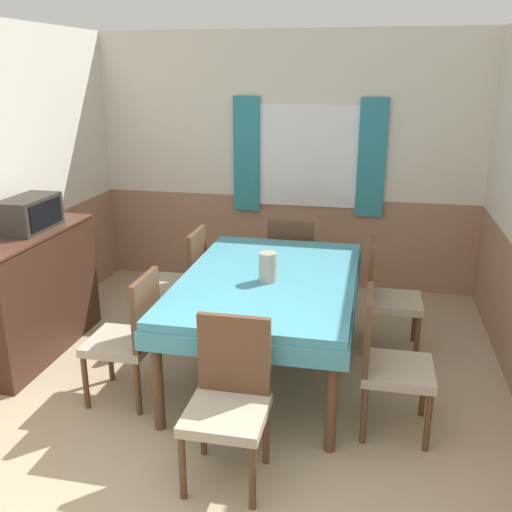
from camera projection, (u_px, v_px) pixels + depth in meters
wall_back at (287, 163)px, 5.87m from camera, size 4.33×0.09×2.60m
dining_table at (269, 289)px, 4.20m from camera, size 1.28×1.94×0.78m
chair_left_near at (130, 334)px, 3.90m from camera, size 0.44×0.44×0.93m
chair_head_window at (292, 262)px, 5.37m from camera, size 0.44×0.44×0.93m
chair_right_far at (386, 293)px, 4.62m from camera, size 0.44×0.44×0.93m
chair_left_far at (184, 278)px, 4.96m from camera, size 0.44×0.44×0.93m
chair_right_near at (387, 359)px, 3.57m from camera, size 0.44×0.44×0.93m
chair_head_near at (229, 397)px, 3.16m from camera, size 0.44×0.44×0.93m
sideboard at (32, 293)px, 4.57m from camera, size 0.46×1.36×1.01m
tv at (30, 214)px, 4.47m from camera, size 0.29×0.53×0.26m
vase at (268, 267)px, 4.05m from camera, size 0.13×0.13×0.21m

